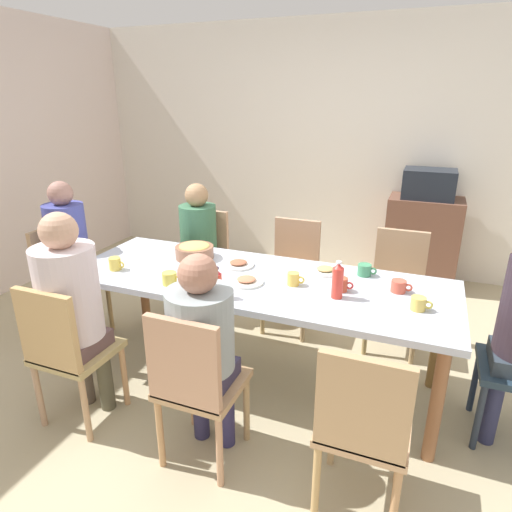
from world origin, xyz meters
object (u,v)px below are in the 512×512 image
Objects in this scene: cup_3 at (399,286)px; person_0 at (70,249)px; chair_4 at (363,424)px; person_6 at (202,339)px; bowl_0 at (195,251)px; cup_6 at (365,270)px; person_7 at (71,300)px; person_3 at (198,238)px; plate_0 at (246,281)px; plate_2 at (238,264)px; chair_3 at (204,255)px; bottle_0 at (338,281)px; dining_table at (256,288)px; cup_4 at (115,264)px; chair_0 at (65,276)px; microwave at (429,184)px; cup_5 at (170,278)px; chair_6 at (195,381)px; side_cabinet at (421,242)px; cup_2 at (341,284)px; bottle_1 at (217,283)px; plate_1 at (325,270)px; chair_7 at (66,348)px; chair_5 at (293,268)px; cup_1 at (419,304)px; chair_1 at (397,283)px.

person_0 is at bearing -177.20° from cup_3.
chair_4 is 0.85m from person_6.
cup_6 is (1.18, 0.12, -0.02)m from bowl_0.
person_0 is at bearing 133.77° from person_7.
person_3 is 5.44× the size of plate_0.
person_0 is 1.34m from plate_2.
chair_3 is 1.68m from bottle_0.
dining_table is 1.17m from chair_3.
cup_4 is (-0.90, -0.12, 0.03)m from plate_0.
person_0 is 1.01m from person_3.
chair_0 is at bearing -172.44° from cup_6.
cup_6 is at bearing -99.61° from microwave.
cup_5 is 0.26× the size of microwave.
chair_6 is 4.03× the size of bottle_0.
person_3 is 2.28m from side_cabinet.
chair_0 reaches higher than cup_3.
side_cabinet is (0.08, 2.03, -0.33)m from cup_3.
person_3 is at bearing -141.45° from microwave.
dining_table is 19.64× the size of cup_5.
microwave reaches higher than chair_3.
cup_5 reaches higher than cup_3.
cup_6 is at bearing 72.45° from cup_2.
cup_5 is 0.36m from bottle_1.
chair_4 is 4.47× the size of plate_1.
chair_0 is at bearing 133.98° from chair_7.
chair_0 and chair_4 have the same top height.
cup_5 is (-0.46, -1.11, 0.27)m from chair_5.
dining_table is at bearing 135.12° from chair_4.
bottle_1 is (0.72, -1.17, 0.32)m from chair_3.
person_7 is 0.53m from cup_4.
person_3 is 1.30× the size of chair_5.
person_0 reaches higher than chair_6.
plate_2 is at bearing 123.28° from plate_0.
chair_3 is 4.19× the size of plate_2.
person_0 reaches higher than dining_table.
bowl_0 is 1.56m from cup_1.
chair_5 reaches higher than cup_1.
chair_1 is at bearing 3.15° from person_3.
cup_3 is 0.26× the size of microwave.
plate_2 is (-1.01, 0.97, 0.25)m from chair_4.
microwave is at bearing 90.91° from cup_1.
chair_6 is 7.93× the size of cup_2.
chair_6 is 0.82m from chair_7.
side_cabinet is at bearing 72.21° from chair_6.
bowl_0 is (1.07, 0.18, 0.29)m from chair_0.
cup_4 is (-0.38, -0.40, -0.01)m from bowl_0.
cup_2 is at bearing 56.54° from chair_6.
cup_5 is (-1.32, -0.41, 0.00)m from cup_3.
cup_3 is at bearing -38.64° from cup_6.
chair_3 is 1.64m from chair_7.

